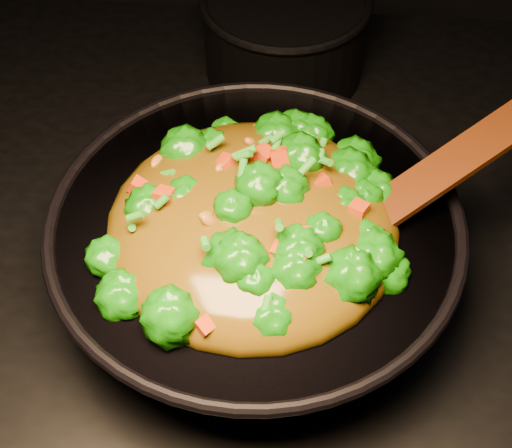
# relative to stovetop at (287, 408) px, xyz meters

# --- Properties ---
(stovetop) EXTENTS (1.20, 0.90, 0.90)m
(stovetop) POSITION_rel_stovetop_xyz_m (0.00, 0.00, 0.00)
(stovetop) COLOR black
(stovetop) RESTS_ON ground
(wok) EXTENTS (0.47, 0.47, 0.12)m
(wok) POSITION_rel_stovetop_xyz_m (-0.04, -0.08, 0.51)
(wok) COLOR black
(wok) RESTS_ON stovetop
(stir_fry) EXTENTS (0.32, 0.32, 0.10)m
(stir_fry) POSITION_rel_stovetop_xyz_m (-0.05, -0.09, 0.62)
(stir_fry) COLOR #167508
(stir_fry) RESTS_ON wok
(spatula) EXTENTS (0.25, 0.17, 0.11)m
(spatula) POSITION_rel_stovetop_xyz_m (0.14, -0.04, 0.61)
(spatula) COLOR #381206
(spatula) RESTS_ON wok
(back_pot) EXTENTS (0.27, 0.27, 0.13)m
(back_pot) POSITION_rel_stovetop_xyz_m (-0.04, 0.30, 0.51)
(back_pot) COLOR black
(back_pot) RESTS_ON stovetop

